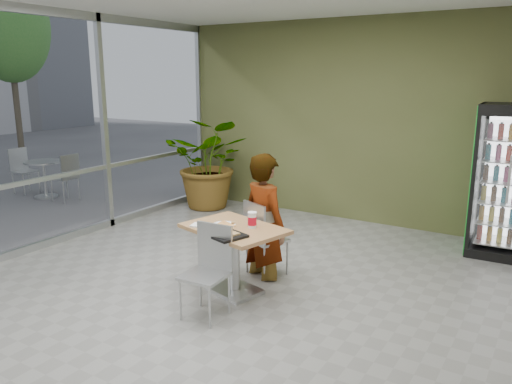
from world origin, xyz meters
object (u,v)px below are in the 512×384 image
(seated_woman, at_px, (265,228))
(chair_near, at_px, (210,263))
(soda_cup, at_px, (252,220))
(dining_table, at_px, (235,246))
(cafeteria_tray, at_px, (224,234))
(potted_plant, at_px, (211,163))
(chair_far, at_px, (261,233))
(beverage_fridge, at_px, (511,182))

(seated_woman, bearing_deg, chair_near, 113.62)
(seated_woman, relative_size, soda_cup, 10.36)
(dining_table, relative_size, chair_near, 1.32)
(seated_woman, bearing_deg, cafeteria_tray, 114.45)
(seated_woman, bearing_deg, soda_cup, 127.61)
(soda_cup, xyz_separation_m, potted_plant, (-2.57, 2.69, -0.03))
(dining_table, height_order, chair_far, chair_far)
(soda_cup, xyz_separation_m, beverage_fridge, (2.19, 2.75, 0.16))
(chair_near, height_order, potted_plant, potted_plant)
(dining_table, xyz_separation_m, beverage_fridge, (2.37, 2.83, 0.45))
(chair_far, distance_m, cafeteria_tray, 0.89)
(chair_near, bearing_deg, cafeteria_tray, 85.73)
(chair_near, bearing_deg, chair_far, 90.84)
(cafeteria_tray, bearing_deg, beverage_fridge, 53.71)
(potted_plant, bearing_deg, chair_far, -42.89)
(chair_far, distance_m, seated_woman, 0.08)
(chair_near, height_order, soda_cup, soda_cup)
(dining_table, relative_size, potted_plant, 0.74)
(soda_cup, distance_m, potted_plant, 3.72)
(dining_table, xyz_separation_m, cafeteria_tray, (0.07, -0.30, 0.23))
(cafeteria_tray, bearing_deg, dining_table, 103.57)
(cafeteria_tray, bearing_deg, potted_plant, 128.75)
(dining_table, xyz_separation_m, chair_far, (-0.01, 0.56, -0.01))
(dining_table, distance_m, beverage_fridge, 3.71)
(chair_near, height_order, cafeteria_tray, chair_near)
(cafeteria_tray, distance_m, potted_plant, 3.94)
(potted_plant, bearing_deg, soda_cup, -46.36)
(cafeteria_tray, bearing_deg, chair_near, -91.22)
(chair_near, xyz_separation_m, soda_cup, (0.11, 0.61, 0.30))
(soda_cup, height_order, potted_plant, potted_plant)
(seated_woman, height_order, soda_cup, seated_woman)
(dining_table, bearing_deg, chair_near, -82.78)
(chair_far, relative_size, potted_plant, 0.56)
(chair_far, relative_size, chair_near, 0.99)
(dining_table, height_order, cafeteria_tray, cafeteria_tray)
(chair_near, xyz_separation_m, seated_woman, (-0.04, 1.12, 0.05))
(chair_near, bearing_deg, dining_table, 94.17)
(seated_woman, bearing_deg, beverage_fridge, -114.68)
(chair_far, height_order, seated_woman, seated_woman)
(chair_near, distance_m, soda_cup, 0.69)
(chair_far, bearing_deg, seated_woman, -110.85)
(dining_table, distance_m, chair_far, 0.56)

